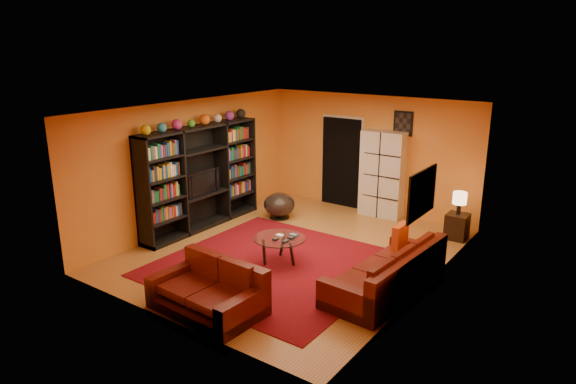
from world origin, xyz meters
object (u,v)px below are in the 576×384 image
Objects in this scene: tv at (201,182)px; bowl_chair at (279,205)px; sofa at (391,275)px; table_lamp at (460,199)px; loveseat at (212,291)px; storage_cabinet at (383,174)px; side_table at (457,226)px; entertainment_unit at (201,178)px; coffee_table at (279,240)px.

tv reaches higher than bowl_chair.
table_lamp reaches higher than sofa.
storage_cabinet is at bearing 1.12° from loveseat.
side_table is (0.11, 2.81, -0.03)m from sofa.
storage_cabinet is (2.65, 2.86, -0.03)m from tv.
tv is (0.05, -0.06, -0.08)m from entertainment_unit.
tv is 0.54× the size of loveseat.
storage_cabinet is (0.16, 5.21, 0.66)m from loveseat.
tv is 1.29× the size of bowl_chair.
table_lamp is at bearing 53.68° from coffee_table.
side_table is (1.98, 4.78, -0.03)m from loveseat.
storage_cabinet reaches higher than sofa.
bowl_chair is at bearing 25.46° from loveseat.
sofa reaches higher than coffee_table.
side_table is (3.54, 1.02, -0.05)m from bowl_chair.
side_table is at bearing 27.60° from entertainment_unit.
coffee_table is at bearing -126.32° from side_table.
side_table is at bearing 16.02° from bowl_chair.
storage_cabinet is (2.70, 2.80, -0.11)m from entertainment_unit.
loveseat is (2.55, -2.41, -0.77)m from entertainment_unit.
tv reaches higher than table_lamp.
coffee_table is (2.38, -0.55, -0.64)m from entertainment_unit.
tv is 0.97× the size of coffee_table.
sofa is at bearing -63.78° from storage_cabinet.
sofa reaches higher than side_table.
table_lamp is at bearing 27.60° from entertainment_unit.
bowl_chair reaches higher than coffee_table.
tv is 1.82m from bowl_chair.
storage_cabinet is 2.34m from bowl_chair.
bowl_chair is at bearing -33.40° from tv.
tv is 0.37× the size of sofa.
table_lamp is at bearing 91.63° from sofa.
tv is at bearing -51.60° from entertainment_unit.
side_table is at bearing 53.68° from coffee_table.
side_table is 0.56m from table_lamp.
entertainment_unit is 3.59m from loveseat.
storage_cabinet is at bearing -42.84° from tv.
entertainment_unit is at bearing 167.02° from coffee_table.
sofa is at bearing -27.55° from bowl_chair.
tv is at bearing -151.51° from table_lamp.
storage_cabinet reaches higher than bowl_chair.
tv is 1.75× the size of side_table.
entertainment_unit is 1.83m from bowl_chair.
sofa is at bearing 2.97° from coffee_table.
bowl_chair is 1.54× the size of table_lamp.
sofa is 3.72m from storage_cabinet.
sofa is (4.37, -0.38, -0.69)m from tv.
table_lamp is (1.98, 4.78, 0.53)m from loveseat.
entertainment_unit is 1.60× the size of storage_cabinet.
entertainment_unit is 2.53m from coffee_table.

